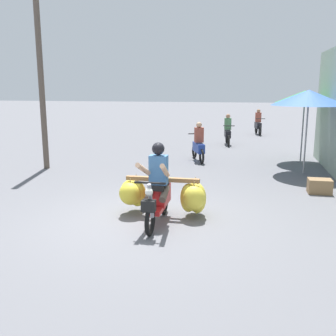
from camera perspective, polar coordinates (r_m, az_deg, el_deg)
name	(u,v)px	position (r m, az deg, el deg)	size (l,w,h in m)	color
ground_plane	(142,221)	(7.75, -3.90, -7.76)	(120.00, 120.00, 0.00)	slate
motorbike_main_loaded	(163,194)	(7.78, -0.81, -3.78)	(1.84, 1.82, 1.58)	black
motorbike_distant_ahead_left	(228,132)	(17.87, 8.77, 5.21)	(0.50, 1.62, 1.40)	black
motorbike_distant_ahead_right	(258,124)	(22.05, 13.12, 6.29)	(0.54, 1.61, 1.40)	black
motorbike_distant_far_ahead	(198,146)	(13.70, 4.51, 3.32)	(0.74, 1.54, 1.40)	black
market_umbrella_near_shop	(309,98)	(12.34, 20.01, 9.71)	(2.20, 2.20, 2.51)	#99999E
market_umbrella_further_along	(305,97)	(14.15, 19.51, 9.87)	(1.99, 1.99, 2.48)	#99999E
produce_crate	(320,186)	(10.33, 21.42, -2.51)	(0.56, 0.40, 0.36)	olive
utility_pole	(40,62)	(12.97, -18.34, 14.60)	(0.18, 0.18, 6.69)	brown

